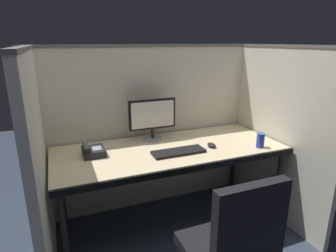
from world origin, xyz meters
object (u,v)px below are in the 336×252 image
at_px(keyboard_main, 179,152).
at_px(desk, 171,154).
at_px(soda_can, 260,140).
at_px(monitor_center, 152,117).
at_px(computer_mouse, 212,145).
at_px(desk_phone, 93,151).

bearing_deg(keyboard_main, desk, 100.16).
bearing_deg(desk, soda_can, -19.56).
distance_m(monitor_center, computer_mouse, 0.58).
height_order(desk, soda_can, soda_can).
distance_m(keyboard_main, computer_mouse, 0.31).
bearing_deg(keyboard_main, soda_can, -11.40).
height_order(computer_mouse, soda_can, soda_can).
distance_m(desk, keyboard_main, 0.13).
xyz_separation_m(soda_can, desk_phone, (-1.33, 0.35, -0.03)).
xyz_separation_m(desk, desk_phone, (-0.62, 0.10, 0.08)).
bearing_deg(soda_can, computer_mouse, 157.34).
height_order(desk, computer_mouse, computer_mouse).
xyz_separation_m(monitor_center, keyboard_main, (0.08, -0.39, -0.20)).
height_order(desk, desk_phone, desk_phone).
bearing_deg(desk, keyboard_main, -79.84).
bearing_deg(computer_mouse, monitor_center, 137.22).
height_order(keyboard_main, soda_can, soda_can).
relative_size(desk, keyboard_main, 4.42).
bearing_deg(desk, monitor_center, 103.26).
bearing_deg(computer_mouse, soda_can, -22.66).
bearing_deg(keyboard_main, computer_mouse, 3.29).
xyz_separation_m(monitor_center, desk_phone, (-0.56, -0.18, -0.18)).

